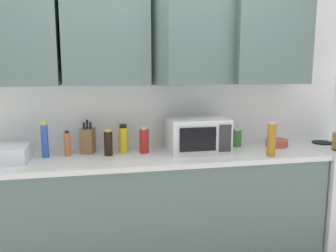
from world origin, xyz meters
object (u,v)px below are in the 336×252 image
at_px(bottle_blue_cleaner, 45,140).
at_px(bottle_amber_vinegar, 271,140).
at_px(bottle_red_sauce, 144,141).
at_px(bottle_spice_jar, 67,144).
at_px(bottle_yellow_mustard, 123,139).
at_px(bottle_soy_dark, 108,143).
at_px(bottle_green_oil, 237,138).
at_px(dish_rack, 1,154).
at_px(knife_block, 88,140).
at_px(microwave, 197,135).
at_px(bowl_ceramic_small, 277,143).

relative_size(bottle_blue_cleaner, bottle_amber_vinegar, 1.04).
xyz_separation_m(bottle_red_sauce, bottle_spice_jar, (-0.60, 0.02, -0.01)).
bearing_deg(bottle_yellow_mustard, bottle_spice_jar, -176.38).
distance_m(bottle_blue_cleaner, bottle_soy_dark, 0.48).
height_order(bottle_red_sauce, bottle_green_oil, bottle_red_sauce).
height_order(bottle_yellow_mustard, bottle_spice_jar, bottle_yellow_mustard).
relative_size(dish_rack, bottle_green_oil, 2.27).
bearing_deg(bottle_green_oil, knife_block, 179.53).
distance_m(microwave, bottle_yellow_mustard, 0.61).
bearing_deg(dish_rack, bottle_yellow_mustard, 8.08).
height_order(bottle_blue_cleaner, bottle_spice_jar, bottle_blue_cleaner).
height_order(knife_block, bottle_spice_jar, knife_block).
xyz_separation_m(bottle_soy_dark, bottle_yellow_mustard, (0.12, 0.07, 0.01)).
xyz_separation_m(knife_block, bottle_blue_cleaner, (-0.32, -0.08, 0.03)).
relative_size(bottle_red_sauce, bottle_amber_vinegar, 0.80).
distance_m(microwave, bottle_green_oil, 0.42).
xyz_separation_m(bottle_spice_jar, bowl_ceramic_small, (1.78, -0.02, -0.06)).
bearing_deg(bottle_red_sauce, bottle_blue_cleaner, 179.64).
bearing_deg(bottle_yellow_mustard, bowl_ceramic_small, -1.88).
bearing_deg(bowl_ceramic_small, knife_block, 176.86).
bearing_deg(knife_block, bottle_red_sauce, -11.29).
bearing_deg(bottle_red_sauce, bottle_green_oil, 5.42).
xyz_separation_m(microwave, bottle_soy_dark, (-0.72, 0.01, -0.04)).
height_order(dish_rack, bottle_red_sauce, bottle_red_sauce).
height_order(bottle_spice_jar, bottle_amber_vinegar, bottle_amber_vinegar).
distance_m(bottle_green_oil, bottle_spice_jar, 1.44).
height_order(microwave, knife_block, microwave).
height_order(dish_rack, bottle_blue_cleaner, bottle_blue_cleaner).
height_order(bottle_red_sauce, bottle_amber_vinegar, bottle_amber_vinegar).
distance_m(bottle_green_oil, bowl_ceramic_small, 0.36).
xyz_separation_m(bottle_spice_jar, bottle_amber_vinegar, (1.56, -0.32, 0.04)).
bearing_deg(bottle_spice_jar, bottle_amber_vinegar, -11.57).
xyz_separation_m(bottle_yellow_mustard, bowl_ceramic_small, (1.34, -0.04, -0.08)).
relative_size(bottle_blue_cleaner, bottle_red_sauce, 1.30).
bearing_deg(bottle_blue_cleaner, bottle_spice_jar, 4.15).
height_order(bottle_blue_cleaner, bottle_soy_dark, bottle_blue_cleaner).
bearing_deg(bottle_green_oil, dish_rack, -175.11).
bearing_deg(bowl_ceramic_small, bottle_spice_jar, 179.47).
relative_size(dish_rack, bottle_spice_jar, 1.90).
bearing_deg(knife_block, bowl_ceramic_small, -3.14).
bearing_deg(bottle_amber_vinegar, bottle_yellow_mustard, 162.81).
bearing_deg(bottle_green_oil, bottle_yellow_mustard, -178.01).
distance_m(bottle_spice_jar, bowl_ceramic_small, 1.78).
xyz_separation_m(bottle_soy_dark, bottle_spice_jar, (-0.32, 0.05, -0.00)).
bearing_deg(knife_block, bottle_amber_vinegar, -15.59).
xyz_separation_m(dish_rack, bottle_blue_cleaner, (0.29, 0.09, 0.07)).
distance_m(bottle_red_sauce, bowl_ceramic_small, 1.18).
bearing_deg(bottle_blue_cleaner, knife_block, 14.89).
bearing_deg(bottle_soy_dark, bottle_red_sauce, 5.93).
distance_m(knife_block, bottle_red_sauce, 0.46).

